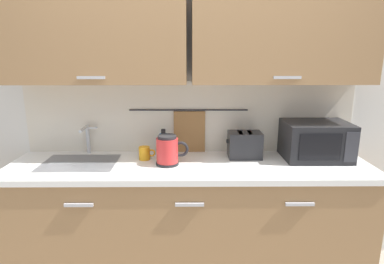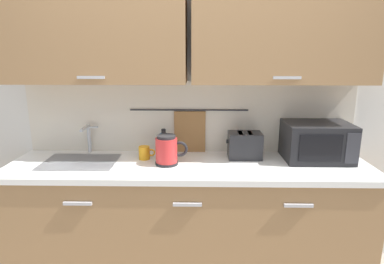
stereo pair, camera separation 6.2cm
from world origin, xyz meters
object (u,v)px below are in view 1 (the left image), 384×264
Objects in this scene: mug_near_sink at (144,153)px; toaster at (244,145)px; electric_kettle at (167,151)px; dish_soap_bottle at (163,143)px; microwave at (315,141)px.

toaster is (0.73, 0.05, 0.05)m from mug_near_sink.
electric_kettle reaches higher than dish_soap_bottle.
microwave is 2.35× the size of dish_soap_bottle.
microwave is 0.51m from toaster.
mug_near_sink is 0.73m from toaster.
mug_near_sink is (-1.24, -0.02, -0.09)m from microwave.
electric_kettle is (-1.07, -0.13, -0.03)m from microwave.
microwave is at bearing 6.77° from electric_kettle.
microwave reaches higher than toaster.
mug_near_sink is (-0.13, -0.13, -0.04)m from dish_soap_bottle.
toaster is at bearing 15.69° from electric_kettle.
mug_near_sink is at bearing -179.21° from microwave.
dish_soap_bottle is at bearing 44.88° from mug_near_sink.
electric_kettle is 1.16× the size of dish_soap_bottle.
toaster is (-0.51, 0.03, -0.04)m from microwave.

